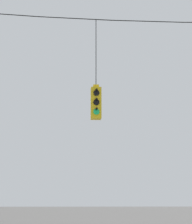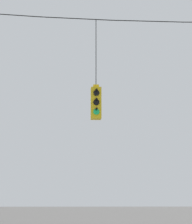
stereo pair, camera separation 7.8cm
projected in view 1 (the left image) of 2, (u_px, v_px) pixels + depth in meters
The scene contains 2 objects.
span_wire at pixel (147, 18), 15.21m from camera, with size 17.26×0.03×0.36m.
traffic_light_over_intersection at pixel (96, 102), 14.48m from camera, with size 0.34×0.46×3.50m.
Camera 1 is at (-2.78, -14.23, 1.71)m, focal length 70.00 mm.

